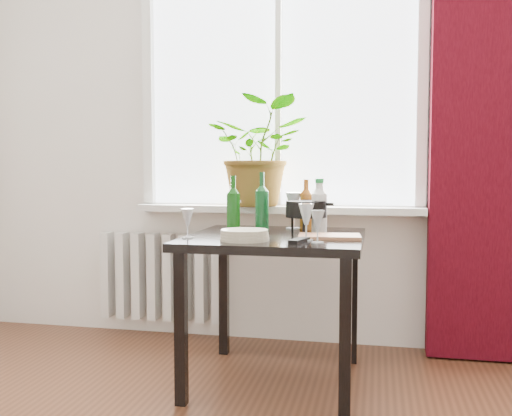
% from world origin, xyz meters
% --- Properties ---
extents(window, '(1.72, 0.08, 1.62)m').
position_xyz_m(window, '(0.00, 2.22, 1.60)').
color(window, white).
rests_on(window, ground).
extents(windowsill, '(1.72, 0.20, 0.04)m').
position_xyz_m(windowsill, '(0.00, 2.15, 0.82)').
color(windowsill, silver).
rests_on(windowsill, ground).
extents(curtain, '(0.50, 0.12, 2.56)m').
position_xyz_m(curtain, '(1.12, 2.12, 1.30)').
color(curtain, '#33040C').
rests_on(curtain, ground).
extents(radiator, '(0.80, 0.10, 0.55)m').
position_xyz_m(radiator, '(-0.75, 2.18, 0.38)').
color(radiator, silver).
rests_on(radiator, ground).
extents(table, '(0.85, 0.85, 0.74)m').
position_xyz_m(table, '(0.10, 1.55, 0.65)').
color(table, black).
rests_on(table, ground).
extents(potted_plant, '(0.57, 0.50, 0.63)m').
position_xyz_m(potted_plant, '(-0.09, 2.10, 1.16)').
color(potted_plant, '#316D1D').
rests_on(potted_plant, windowsill).
extents(wine_bottle_left, '(0.09, 0.09, 0.29)m').
position_xyz_m(wine_bottle_left, '(-0.14, 1.64, 0.89)').
color(wine_bottle_left, '#0D440D').
rests_on(wine_bottle_left, table).
extents(wine_bottle_right, '(0.08, 0.08, 0.31)m').
position_xyz_m(wine_bottle_right, '(-0.01, 1.77, 0.90)').
color(wine_bottle_right, '#0D471C').
rests_on(wine_bottle_right, table).
extents(bottle_amber, '(0.07, 0.07, 0.28)m').
position_xyz_m(bottle_amber, '(0.21, 1.84, 0.88)').
color(bottle_amber, brown).
rests_on(bottle_amber, table).
extents(cleaning_bottle, '(0.10, 0.10, 0.28)m').
position_xyz_m(cleaning_bottle, '(0.30, 1.72, 0.88)').
color(cleaning_bottle, white).
rests_on(cleaning_bottle, table).
extents(wineglass_front_right, '(0.08, 0.08, 0.17)m').
position_xyz_m(wineglass_front_right, '(0.27, 1.37, 0.83)').
color(wineglass_front_right, silver).
rests_on(wineglass_front_right, table).
extents(wineglass_far_right, '(0.07, 0.07, 0.15)m').
position_xyz_m(wineglass_far_right, '(0.33, 1.28, 0.81)').
color(wineglass_far_right, silver).
rests_on(wineglass_far_right, table).
extents(wineglass_back_center, '(0.10, 0.10, 0.20)m').
position_xyz_m(wineglass_back_center, '(0.14, 1.85, 0.84)').
color(wineglass_back_center, silver).
rests_on(wineglass_back_center, table).
extents(wineglass_back_left, '(0.08, 0.08, 0.16)m').
position_xyz_m(wineglass_back_left, '(-0.18, 1.84, 0.82)').
color(wineglass_back_left, silver).
rests_on(wineglass_back_left, table).
extents(wineglass_front_left, '(0.08, 0.08, 0.14)m').
position_xyz_m(wineglass_front_left, '(-0.28, 1.33, 0.81)').
color(wineglass_front_left, silver).
rests_on(wineglass_front_left, table).
extents(plate_stack, '(0.27, 0.27, 0.05)m').
position_xyz_m(plate_stack, '(-0.00, 1.31, 0.76)').
color(plate_stack, beige).
rests_on(plate_stack, table).
extents(fondue_pot, '(0.30, 0.28, 0.16)m').
position_xyz_m(fondue_pot, '(0.23, 1.70, 0.82)').
color(fondue_pot, black).
rests_on(fondue_pot, table).
extents(tv_remote, '(0.08, 0.16, 0.02)m').
position_xyz_m(tv_remote, '(0.25, 1.30, 0.75)').
color(tv_remote, black).
rests_on(tv_remote, table).
extents(cutting_board, '(0.30, 0.21, 0.02)m').
position_xyz_m(cutting_board, '(0.37, 1.48, 0.75)').
color(cutting_board, '#AD724E').
rests_on(cutting_board, table).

